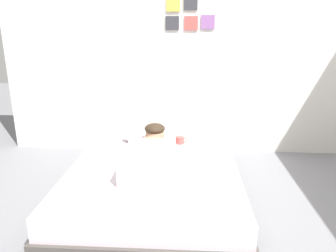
% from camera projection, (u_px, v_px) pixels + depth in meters
% --- Properties ---
extents(ground_plane, '(12.93, 12.93, 0.00)m').
position_uv_depth(ground_plane, '(188.00, 216.00, 2.63)').
color(ground_plane, gray).
extents(back_wall, '(4.46, 0.12, 2.50)m').
position_uv_depth(back_wall, '(190.00, 49.00, 3.74)').
color(back_wall, silver).
rests_on(back_wall, ground).
extents(bed, '(1.49, 2.00, 0.33)m').
position_uv_depth(bed, '(155.00, 178.00, 2.94)').
color(bed, '#4C4742').
rests_on(bed, ground).
extents(pillow, '(0.52, 0.32, 0.11)m').
position_uv_depth(pillow, '(147.00, 136.00, 3.40)').
color(pillow, silver).
rests_on(pillow, bed).
extents(person_lying, '(0.43, 0.92, 0.27)m').
position_uv_depth(person_lying, '(151.00, 153.00, 2.81)').
color(person_lying, silver).
rests_on(person_lying, bed).
extents(coffee_cup, '(0.12, 0.09, 0.07)m').
position_uv_depth(coffee_cup, '(180.00, 140.00, 3.34)').
color(coffee_cup, '#D84C47').
rests_on(coffee_cup, bed).
extents(cell_phone, '(0.07, 0.14, 0.01)m').
position_uv_depth(cell_phone, '(158.00, 156.00, 3.01)').
color(cell_phone, black).
rests_on(cell_phone, bed).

